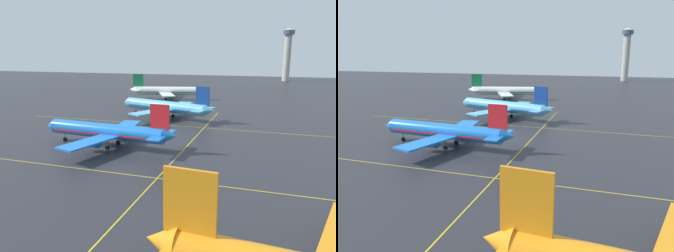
{
  "view_description": "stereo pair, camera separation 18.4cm",
  "coord_description": "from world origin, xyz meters",
  "views": [
    {
      "loc": [
        17.46,
        -10.38,
        20.87
      ],
      "look_at": [
        -2.64,
        51.88,
        5.9
      ],
      "focal_mm": 34.01,
      "sensor_mm": 36.0,
      "label": 1
    },
    {
      "loc": [
        17.64,
        -10.32,
        20.87
      ],
      "look_at": [
        -2.64,
        51.88,
        5.9
      ],
      "focal_mm": 34.01,
      "sensor_mm": 36.0,
      "label": 2
    }
  ],
  "objects": [
    {
      "name": "airliner_third_row",
      "position": [
        -15.01,
        87.43,
        3.81
      ],
      "size": [
        35.26,
        30.1,
        11.17
      ],
      "color": "#5BB7E5",
      "rests_on": "ground"
    },
    {
      "name": "airliner_second_row",
      "position": [
        -17.15,
        52.02,
        3.6
      ],
      "size": [
        33.96,
        29.23,
        10.56
      ],
      "color": "blue",
      "rests_on": "ground"
    },
    {
      "name": "taxiway_markings",
      "position": [
        0.0,
        37.63,
        0.0
      ],
      "size": [
        117.85,
        130.77,
        0.01
      ],
      "color": "yellow",
      "rests_on": "ground"
    },
    {
      "name": "airliner_far_left_stand",
      "position": [
        -26.97,
        129.0,
        3.98
      ],
      "size": [
        37.13,
        31.59,
        11.66
      ],
      "color": "white",
      "rests_on": "ground"
    },
    {
      "name": "control_tower",
      "position": [
        27.79,
        253.8,
        22.88
      ],
      "size": [
        8.82,
        8.82,
        39.59
      ],
      "color": "#ADA89E",
      "rests_on": "ground"
    }
  ]
}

